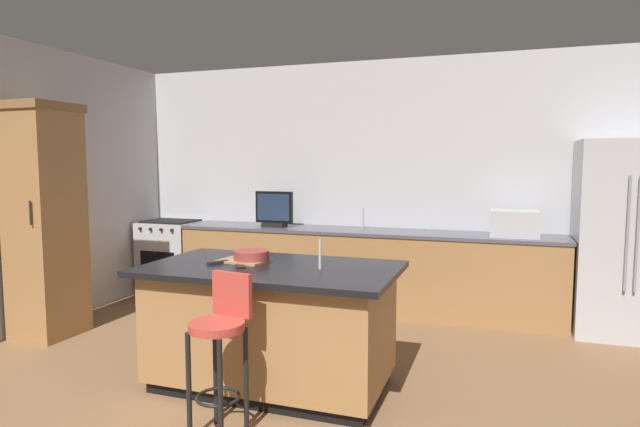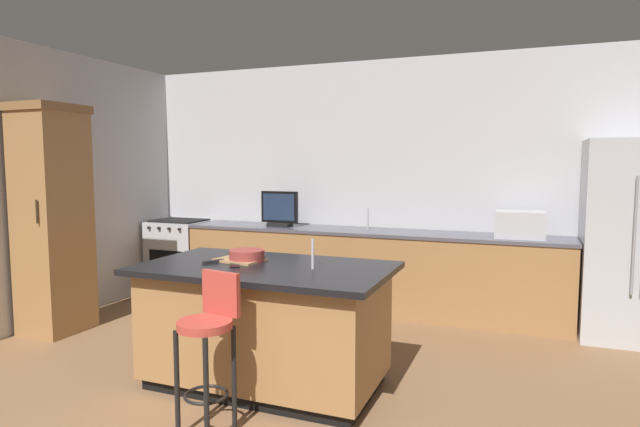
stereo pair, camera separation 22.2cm
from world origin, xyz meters
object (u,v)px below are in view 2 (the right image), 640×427
object	(u,v)px
cabinet_tower	(53,215)
cell_phone	(235,265)
microwave	(520,225)
fruit_bowl	(247,256)
bar_stool_center	(209,338)
range_oven	(180,255)
refrigerator	(631,241)
cutting_board	(240,260)
kitchen_island	(266,324)
tv_remote	(213,262)
tv_monitor	(280,210)

from	to	relation	value
cabinet_tower	cell_phone	world-z (taller)	cabinet_tower
microwave	fruit_bowl	world-z (taller)	microwave
bar_stool_center	range_oven	bearing A→B (deg)	139.30
cell_phone	bar_stool_center	bearing A→B (deg)	-104.25
refrigerator	cutting_board	bearing A→B (deg)	-144.72
range_oven	kitchen_island	bearing A→B (deg)	-42.74
cabinet_tower	microwave	xyz separation A→B (m)	(4.30, 1.88, -0.11)
tv_remote	fruit_bowl	bearing A→B (deg)	64.47
cabinet_tower	tv_monitor	xyz separation A→B (m)	(1.60, 1.83, -0.05)
range_oven	bar_stool_center	xyz separation A→B (m)	(2.45, -3.03, 0.14)
refrigerator	cutting_board	distance (m)	3.68
tv_monitor	tv_remote	size ratio (longest dim) A/B	2.74
range_oven	microwave	world-z (taller)	microwave
microwave	cutting_board	size ratio (longest dim) A/B	1.30
kitchen_island	refrigerator	distance (m)	3.55
refrigerator	kitchen_island	bearing A→B (deg)	-141.21
cell_phone	tv_remote	size ratio (longest dim) A/B	0.88
kitchen_island	tv_remote	bearing A→B (deg)	-172.44
refrigerator	tv_remote	world-z (taller)	refrigerator
microwave	cutting_board	bearing A→B (deg)	-132.73
range_oven	bar_stool_center	distance (m)	3.90
bar_stool_center	fruit_bowl	size ratio (longest dim) A/B	3.65
range_oven	fruit_bowl	bearing A→B (deg)	-44.08
refrigerator	cutting_board	size ratio (longest dim) A/B	5.17
cell_phone	cutting_board	xyz separation A→B (m)	(-0.06, 0.18, 0.01)
microwave	fruit_bowl	xyz separation A→B (m)	(-1.96, -2.17, -0.09)
tv_monitor	refrigerator	bearing A→B (deg)	-0.09
fruit_bowl	cutting_board	world-z (taller)	fruit_bowl
cutting_board	microwave	bearing A→B (deg)	47.27
microwave	cell_phone	size ratio (longest dim) A/B	3.20
tv_monitor	tv_remote	world-z (taller)	tv_monitor
fruit_bowl	cutting_board	size ratio (longest dim) A/B	0.74
kitchen_island	refrigerator	world-z (taller)	refrigerator
cabinet_tower	bar_stool_center	distance (m)	2.86
cabinet_tower	fruit_bowl	bearing A→B (deg)	-7.05
refrigerator	cabinet_tower	world-z (taller)	cabinet_tower
bar_stool_center	fruit_bowl	world-z (taller)	fruit_bowl
refrigerator	tv_remote	distance (m)	3.88
microwave	bar_stool_center	size ratio (longest dim) A/B	0.48
refrigerator	fruit_bowl	xyz separation A→B (m)	(-2.95, -2.11, 0.01)
microwave	cell_phone	bearing A→B (deg)	-129.64
kitchen_island	cutting_board	size ratio (longest dim) A/B	5.09
kitchen_island	cabinet_tower	distance (m)	2.67
range_oven	microwave	size ratio (longest dim) A/B	1.97
refrigerator	tv_monitor	size ratio (longest dim) A/B	4.10
range_oven	fruit_bowl	world-z (taller)	fruit_bowl
refrigerator	microwave	distance (m)	0.99
range_oven	fruit_bowl	xyz separation A→B (m)	(2.24, -2.17, 0.50)
range_oven	cabinet_tower	xyz separation A→B (m)	(-0.10, -1.88, 0.70)
kitchen_island	tv_monitor	distance (m)	2.49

